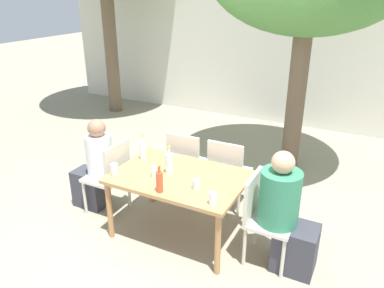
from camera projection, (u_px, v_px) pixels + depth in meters
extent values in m
plane|color=gray|center=(180.00, 232.00, 4.26)|extent=(30.00, 30.00, 0.00)
cube|color=silver|center=(284.00, 53.00, 7.15)|extent=(10.00, 0.08, 2.80)
cylinder|color=brown|center=(295.00, 103.00, 5.28)|extent=(0.25, 0.25, 2.10)
cylinder|color=brown|center=(111.00, 50.00, 7.91)|extent=(0.27, 0.27, 2.64)
cube|color=#B27F4C|center=(179.00, 177.00, 3.98)|extent=(1.40, 0.95, 0.04)
cylinder|color=#B27F4C|center=(110.00, 210.00, 4.05)|extent=(0.06, 0.06, 0.68)
cylinder|color=#B27F4C|center=(218.00, 244.00, 3.51)|extent=(0.06, 0.06, 0.68)
cylinder|color=#B27F4C|center=(151.00, 178.00, 4.73)|extent=(0.06, 0.06, 0.68)
cylinder|color=#B27F4C|center=(247.00, 202.00, 4.20)|extent=(0.06, 0.06, 0.68)
cube|color=beige|center=(106.00, 177.00, 4.51)|extent=(0.44, 0.44, 0.04)
cube|color=beige|center=(117.00, 162.00, 4.33)|extent=(0.04, 0.44, 0.45)
cylinder|color=beige|center=(105.00, 184.00, 4.83)|extent=(0.04, 0.04, 0.44)
cylinder|color=beige|center=(85.00, 198.00, 4.52)|extent=(0.04, 0.04, 0.44)
cylinder|color=beige|center=(129.00, 191.00, 4.67)|extent=(0.04, 0.04, 0.44)
cylinder|color=beige|center=(110.00, 205.00, 4.36)|extent=(0.04, 0.04, 0.44)
cube|color=beige|center=(271.00, 222.00, 3.65)|extent=(0.44, 0.44, 0.04)
cube|color=beige|center=(253.00, 195.00, 3.64)|extent=(0.04, 0.44, 0.45)
cylinder|color=beige|center=(283.00, 259.00, 3.51)|extent=(0.04, 0.04, 0.44)
cylinder|color=beige|center=(292.00, 236.00, 3.82)|extent=(0.04, 0.04, 0.44)
cylinder|color=beige|center=(244.00, 247.00, 3.67)|extent=(0.04, 0.04, 0.44)
cylinder|color=beige|center=(256.00, 226.00, 3.98)|extent=(0.04, 0.04, 0.44)
cube|color=beige|center=(190.00, 164.00, 4.85)|extent=(0.44, 0.44, 0.04)
cube|color=beige|center=(183.00, 152.00, 4.59)|extent=(0.44, 0.04, 0.45)
cylinder|color=beige|center=(209.00, 177.00, 5.02)|extent=(0.04, 0.04, 0.44)
cylinder|color=beige|center=(184.00, 171.00, 5.18)|extent=(0.04, 0.04, 0.44)
cylinder|color=beige|center=(197.00, 189.00, 4.71)|extent=(0.04, 0.04, 0.44)
cylinder|color=beige|center=(171.00, 183.00, 4.87)|extent=(0.04, 0.04, 0.44)
cube|color=beige|center=(230.00, 173.00, 4.62)|extent=(0.44, 0.44, 0.04)
cube|color=beige|center=(225.00, 161.00, 4.36)|extent=(0.44, 0.04, 0.45)
cylinder|color=beige|center=(249.00, 186.00, 4.78)|extent=(0.04, 0.04, 0.44)
cylinder|color=beige|center=(222.00, 180.00, 4.94)|extent=(0.04, 0.04, 0.44)
cylinder|color=beige|center=(239.00, 200.00, 4.47)|extent=(0.04, 0.04, 0.44)
cylinder|color=beige|center=(210.00, 193.00, 4.63)|extent=(0.04, 0.04, 0.44)
cube|color=#383842|center=(91.00, 188.00, 4.70)|extent=(0.40, 0.28, 0.47)
cylinder|color=white|center=(99.00, 156.00, 4.42)|extent=(0.31, 0.31, 0.51)
sphere|color=#936B51|center=(97.00, 128.00, 4.29)|extent=(0.21, 0.21, 0.21)
cube|color=#383842|center=(295.00, 248.00, 3.63)|extent=(0.40, 0.35, 0.47)
cylinder|color=#337F5B|center=(279.00, 198.00, 3.52)|extent=(0.39, 0.39, 0.54)
sphere|color=tan|center=(283.00, 163.00, 3.37)|extent=(0.21, 0.21, 0.21)
cylinder|color=silver|center=(169.00, 163.00, 3.99)|extent=(0.08, 0.08, 0.22)
cylinder|color=silver|center=(169.00, 151.00, 3.93)|extent=(0.03, 0.03, 0.08)
cylinder|color=gold|center=(169.00, 147.00, 3.91)|extent=(0.04, 0.04, 0.01)
cylinder|color=silver|center=(143.00, 151.00, 4.30)|extent=(0.07, 0.07, 0.21)
cylinder|color=silver|center=(142.00, 139.00, 4.25)|extent=(0.03, 0.03, 0.08)
cylinder|color=gold|center=(142.00, 136.00, 4.23)|extent=(0.03, 0.03, 0.01)
cylinder|color=#DB4C2D|center=(160.00, 182.00, 3.62)|extent=(0.07, 0.07, 0.21)
cylinder|color=#DB4C2D|center=(159.00, 169.00, 3.57)|extent=(0.03, 0.03, 0.07)
cylinder|color=gold|center=(159.00, 165.00, 3.55)|extent=(0.03, 0.03, 0.01)
cylinder|color=white|center=(155.00, 172.00, 3.92)|extent=(0.07, 0.07, 0.12)
cylinder|color=white|center=(213.00, 198.00, 3.43)|extent=(0.08, 0.08, 0.12)
cylinder|color=silver|center=(196.00, 184.00, 3.70)|extent=(0.08, 0.08, 0.10)
cylinder|color=silver|center=(114.00, 170.00, 3.96)|extent=(0.08, 0.08, 0.13)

